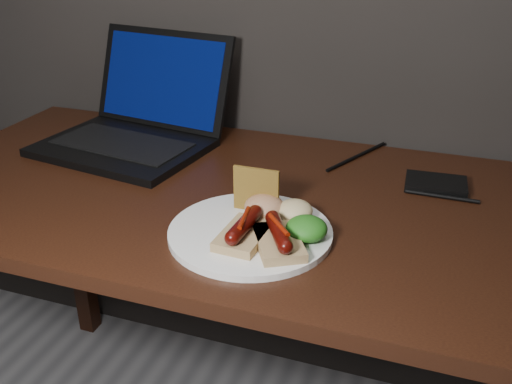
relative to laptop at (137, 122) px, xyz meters
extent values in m
cube|color=#331A0C|center=(0.32, -0.18, -0.07)|extent=(1.40, 0.70, 0.03)
cube|color=#331A0C|center=(-0.33, 0.12, -0.44)|extent=(0.05, 0.05, 0.72)
cube|color=black|center=(-0.01, -0.06, -0.04)|extent=(0.41, 0.32, 0.02)
cube|color=black|center=(-0.01, -0.06, -0.03)|extent=(0.33, 0.19, 0.00)
cube|color=black|center=(0.02, 0.11, 0.08)|extent=(0.38, 0.14, 0.23)
cube|color=#060A41|center=(0.02, 0.11, 0.08)|extent=(0.34, 0.12, 0.20)
cube|color=black|center=(0.70, -0.02, -0.04)|extent=(0.12, 0.09, 0.02)
cylinder|color=black|center=(0.32, -0.16, -0.05)|extent=(0.07, 0.17, 0.01)
cylinder|color=black|center=(0.52, 0.08, -0.05)|extent=(0.10, 0.20, 0.01)
cylinder|color=black|center=(0.71, -0.07, -0.05)|extent=(0.14, 0.01, 0.01)
cylinder|color=black|center=(-0.07, -0.07, -0.05)|extent=(0.06, 0.20, 0.01)
cylinder|color=white|center=(0.41, -0.33, -0.05)|extent=(0.35, 0.35, 0.01)
cube|color=tan|center=(0.41, -0.36, -0.03)|extent=(0.08, 0.12, 0.02)
cylinder|color=#510A05|center=(0.41, -0.36, -0.01)|extent=(0.03, 0.10, 0.02)
sphere|color=#510A05|center=(0.41, -0.41, -0.01)|extent=(0.02, 0.02, 0.02)
sphere|color=#510A05|center=(0.41, -0.32, -0.01)|extent=(0.02, 0.02, 0.02)
cylinder|color=maroon|center=(0.41, -0.36, 0.00)|extent=(0.02, 0.07, 0.01)
cube|color=tan|center=(0.47, -0.37, -0.03)|extent=(0.12, 0.13, 0.02)
cylinder|color=#510A05|center=(0.47, -0.37, -0.01)|extent=(0.07, 0.09, 0.02)
sphere|color=#510A05|center=(0.49, -0.41, -0.01)|extent=(0.03, 0.02, 0.02)
sphere|color=#510A05|center=(0.45, -0.32, -0.01)|extent=(0.02, 0.02, 0.02)
cylinder|color=maroon|center=(0.47, -0.37, 0.00)|extent=(0.05, 0.06, 0.01)
cube|color=olive|center=(0.39, -0.26, 0.00)|extent=(0.09, 0.01, 0.08)
ellipsoid|color=#1A5611|center=(0.51, -0.33, -0.02)|extent=(0.07, 0.07, 0.04)
ellipsoid|color=maroon|center=(0.41, -0.27, -0.02)|extent=(0.07, 0.07, 0.04)
ellipsoid|color=beige|center=(0.47, -0.27, -0.02)|extent=(0.06, 0.06, 0.04)
camera|label=1|loc=(0.70, -1.13, 0.45)|focal=40.00mm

